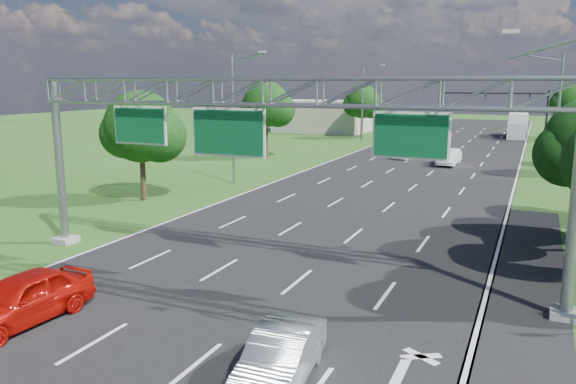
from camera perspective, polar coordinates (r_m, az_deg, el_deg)
The scene contains 19 objects.
ground at distance 40.28m, azimuth 8.91°, elevation -0.34°, with size 220.00×220.00×0.00m, color #284C16.
road at distance 40.28m, azimuth 8.91°, elevation -0.34°, with size 18.00×180.00×0.02m, color black.
road_flare at distance 23.53m, azimuth 22.97°, elevation -9.39°, with size 3.00×30.00×0.02m, color black.
sign_gantry at distance 22.45m, azimuth -1.99°, elevation 8.56°, with size 23.50×1.00×9.56m.
traffic_signal at distance 73.27m, azimuth 22.10°, elevation 8.15°, with size 12.21×0.24×7.00m.
streetlight_l_near at distance 43.85m, azimuth -5.41°, elevation 8.02°, with size 2.97×0.22×10.16m.
streetlight_l_far at distance 76.29m, azimuth 7.73°, elevation 9.24°, with size 2.97×0.22×10.16m.
streetlight_r_mid at distance 48.24m, azimuth 25.53°, elevation 7.28°, with size 2.97×0.22×10.16m.
tree_verge_la at distance 38.75m, azimuth -14.61°, elevation 6.10°, with size 5.76×4.80×7.40m.
tree_verge_lb at distance 59.30m, azimuth -2.16°, elevation 8.68°, with size 5.76×4.80×8.06m.
tree_verge_lc at distance 81.59m, azimuth 7.62°, elevation 8.94°, with size 5.76×4.80×7.62m.
tree_verge_re at distance 86.34m, azimuth 26.85°, elevation 8.11°, with size 5.76×4.80×7.84m.
building_left at distance 92.13m, azimuth 3.53°, elevation 7.70°, with size 14.00×10.00×5.00m, color gray.
red_coupe at distance 20.83m, azimuth -25.41°, elevation -9.75°, with size 2.00×4.97×1.69m, color #B80F08.
silver_sedan at distance 15.45m, azimuth -0.85°, elevation -16.49°, with size 1.52×4.37×1.44m, color #A2A8AD.
car_queue_a at distance 60.78m, azimuth 12.01°, elevation 4.04°, with size 1.95×4.79×1.39m, color silver.
car_queue_c at distance 63.30m, azimuth 12.32°, elevation 4.34°, with size 1.73×4.30×1.47m, color black.
car_queue_d at distance 56.55m, azimuth 16.04°, elevation 3.43°, with size 1.66×4.75×1.56m, color white.
box_truck at distance 88.78m, azimuth 22.31°, elevation 6.21°, with size 2.83×9.05×3.40m.
Camera 1 is at (10.14, -8.18, 7.87)m, focal length 35.00 mm.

